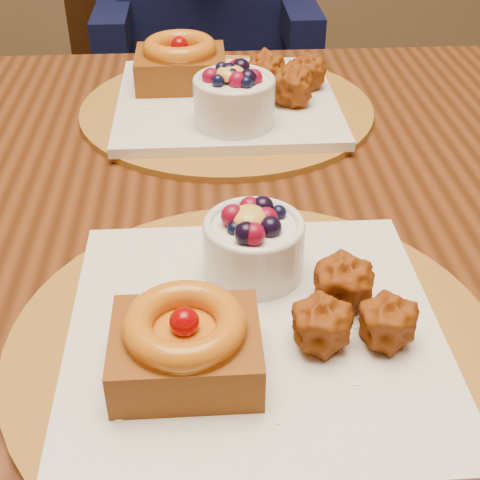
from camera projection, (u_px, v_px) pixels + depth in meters
The scene contains 4 objects.
dining_table at pixel (237, 258), 0.74m from camera, with size 1.60×0.90×0.76m.
place_setting_near at pixel (251, 321), 0.51m from camera, with size 0.38×0.38×0.08m.
place_setting_far at pixel (224, 93), 0.85m from camera, with size 0.38×0.38×0.09m.
chair_far at pixel (136, 116), 1.58m from camera, with size 0.50×0.50×0.81m.
Camera 1 is at (0.03, -0.71, 1.12)m, focal length 50.00 mm.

